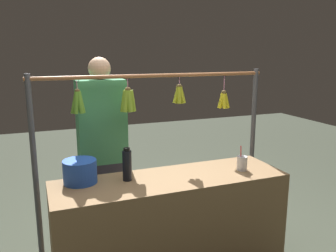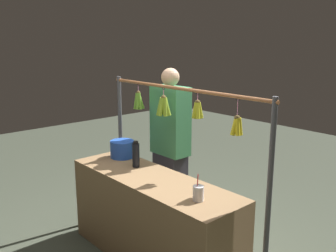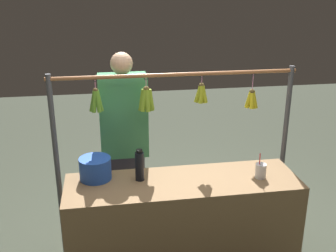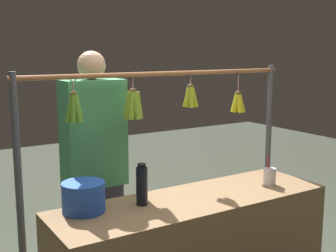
% 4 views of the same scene
% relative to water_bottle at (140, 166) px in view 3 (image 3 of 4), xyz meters
% --- Properties ---
extents(market_counter, '(1.87, 0.56, 0.84)m').
position_rel_water_bottle_xyz_m(market_counter, '(-0.34, 0.07, -0.54)').
color(market_counter, olive).
rests_on(market_counter, ground).
extents(display_rack, '(2.07, 0.15, 1.66)m').
position_rel_water_bottle_xyz_m(display_rack, '(-0.31, -0.28, 0.22)').
color(display_rack, '#4C4C51').
rests_on(display_rack, ground).
extents(water_bottle, '(0.07, 0.07, 0.26)m').
position_rel_water_bottle_xyz_m(water_bottle, '(0.00, 0.00, 0.00)').
color(water_bottle, black).
rests_on(water_bottle, market_counter).
extents(blue_bucket, '(0.25, 0.25, 0.18)m').
position_rel_water_bottle_xyz_m(blue_bucket, '(0.35, -0.08, -0.04)').
color(blue_bucket, blue).
rests_on(blue_bucket, market_counter).
extents(drink_cup, '(0.09, 0.09, 0.21)m').
position_rel_water_bottle_xyz_m(drink_cup, '(-0.96, 0.12, -0.06)').
color(drink_cup, silver).
rests_on(drink_cup, market_counter).
extents(vendor_person, '(0.42, 0.23, 1.78)m').
position_rel_water_bottle_xyz_m(vendor_person, '(0.09, -0.53, -0.09)').
color(vendor_person, '#2D2D38').
rests_on(vendor_person, ground).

